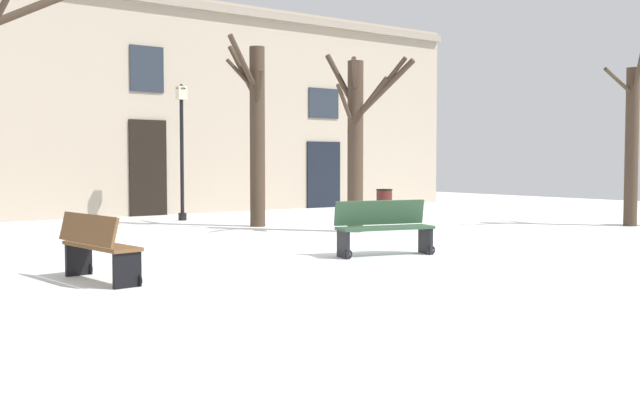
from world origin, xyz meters
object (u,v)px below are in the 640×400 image
Objects in this scene: tree_near_facade at (632,141)px; litter_bin at (384,204)px; tree_center at (256,129)px; streetlamp at (182,137)px; bench_back_to_back_left at (98,246)px; bench_near_lamp at (384,227)px; tree_right_of_center at (357,137)px.

litter_bin is (-3.30, 5.38, -1.67)m from tree_near_facade.
streetlamp is (-0.64, 2.76, -0.13)m from tree_center.
tree_center is at bearing -52.50° from bench_back_to_back_left.
bench_near_lamp is at bearing -131.64° from litter_bin.
litter_bin is (4.79, -2.77, -1.84)m from streetlamp.
tree_center is 6.44m from bench_near_lamp.
tree_center reaches higher than tree_near_facade.
tree_near_facade is 8.82m from bench_near_lamp.
tree_right_of_center is 4.92× the size of litter_bin.
streetlamp is at bearing 149.92° from litter_bin.
litter_bin is at bearing 121.49° from tree_near_facade.
tree_right_of_center is at bearing -71.70° from bench_back_to_back_left.
tree_right_of_center reaches higher than bench_near_lamp.
bench_back_to_back_left is at bearing -122.28° from streetlamp.
streetlamp is at bearing 134.75° from tree_near_facade.
tree_center is 5.53× the size of litter_bin.
streetlamp is at bearing 103.09° from tree_center.
litter_bin is at bearing 63.27° from bench_near_lamp.
tree_right_of_center is at bearing -72.21° from streetlamp.
streetlamp is (-8.09, 8.16, 0.17)m from tree_near_facade.
bench_back_to_back_left is 0.89× the size of bench_near_lamp.
bench_near_lamp is at bearing -175.79° from tree_near_facade.
tree_near_facade reaches higher than streetlamp.
bench_back_to_back_left is (-13.52, -0.44, -1.61)m from tree_near_facade.
tree_center is 2.84m from streetlamp.
tree_near_facade is (6.38, -2.84, -0.05)m from tree_right_of_center.
tree_near_facade reaches higher than tree_right_of_center.
streetlamp is 5.83m from litter_bin.
tree_center is 2.58× the size of bench_near_lamp.
streetlamp is 8.99m from bench_near_lamp.
streetlamp is 4.47× the size of litter_bin.
tree_near_facade is at bearing 19.12° from bench_near_lamp.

